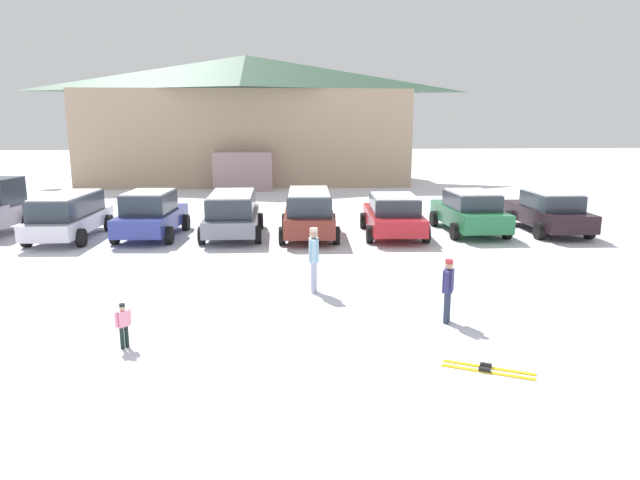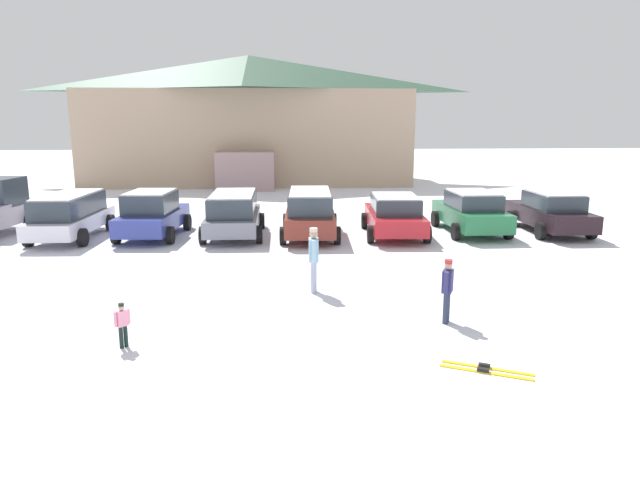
# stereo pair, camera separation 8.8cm
# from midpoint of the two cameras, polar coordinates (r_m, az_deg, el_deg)

# --- Properties ---
(ground) EXTENTS (160.00, 160.00, 0.00)m
(ground) POSITION_cam_midpoint_polar(r_m,az_deg,el_deg) (9.05, -2.40, -16.48)
(ground) COLOR silver
(ski_lodge) EXTENTS (22.38, 11.00, 8.71)m
(ski_lodge) POSITION_cam_midpoint_polar(r_m,az_deg,el_deg) (41.24, -7.36, 11.92)
(ski_lodge) COLOR tan
(ski_lodge) RESTS_ON ground
(parked_white_suv) EXTENTS (2.20, 4.83, 1.67)m
(parked_white_suv) POSITION_cam_midpoint_polar(r_m,az_deg,el_deg) (22.97, -23.94, 2.33)
(parked_white_suv) COLOR white
(parked_white_suv) RESTS_ON ground
(parked_blue_hatchback) EXTENTS (2.37, 4.36, 1.75)m
(parked_blue_hatchback) POSITION_cam_midpoint_polar(r_m,az_deg,el_deg) (22.19, -16.65, 2.48)
(parked_blue_hatchback) COLOR #333E95
(parked_blue_hatchback) RESTS_ON ground
(parked_grey_wagon) EXTENTS (2.21, 4.61, 1.65)m
(parked_grey_wagon) POSITION_cam_midpoint_polar(r_m,az_deg,el_deg) (21.72, -8.86, 2.70)
(parked_grey_wagon) COLOR slate
(parked_grey_wagon) RESTS_ON ground
(parked_maroon_van) EXTENTS (2.30, 4.77, 1.74)m
(parked_maroon_van) POSITION_cam_midpoint_polar(r_m,az_deg,el_deg) (21.39, -1.23, 2.82)
(parked_maroon_van) COLOR maroon
(parked_maroon_van) RESTS_ON ground
(parked_red_sedan) EXTENTS (2.47, 4.73, 1.56)m
(parked_red_sedan) POSITION_cam_midpoint_polar(r_m,az_deg,el_deg) (21.78, 7.22, 2.52)
(parked_red_sedan) COLOR #B41F27
(parked_red_sedan) RESTS_ON ground
(parked_green_coupe) EXTENTS (2.22, 4.51, 1.64)m
(parked_green_coupe) POSITION_cam_midpoint_polar(r_m,az_deg,el_deg) (22.92, 14.63, 2.78)
(parked_green_coupe) COLOR #257243
(parked_green_coupe) RESTS_ON ground
(parked_black_sedan) EXTENTS (2.18, 4.62, 1.62)m
(parked_black_sedan) POSITION_cam_midpoint_polar(r_m,az_deg,el_deg) (23.98, 21.81, 2.68)
(parked_black_sedan) COLOR black
(parked_black_sedan) RESTS_ON ground
(skier_teen_in_navy_coat) EXTENTS (0.32, 0.48, 1.41)m
(skier_teen_in_navy_coat) POSITION_cam_midpoint_polar(r_m,az_deg,el_deg) (12.56, 12.48, -4.62)
(skier_teen_in_navy_coat) COLOR #2A3349
(skier_teen_in_navy_coat) RESTS_ON ground
(skier_adult_in_blue_parka) EXTENTS (0.25, 0.62, 1.67)m
(skier_adult_in_blue_parka) POSITION_cam_midpoint_polar(r_m,az_deg,el_deg) (14.38, -0.81, -1.63)
(skier_adult_in_blue_parka) COLOR #A3A8C6
(skier_adult_in_blue_parka) RESTS_ON ground
(skier_child_in_pink_snowsuit) EXTENTS (0.26, 0.25, 0.89)m
(skier_child_in_pink_snowsuit) POSITION_cam_midpoint_polar(r_m,az_deg,el_deg) (11.64, -19.28, -7.84)
(skier_child_in_pink_snowsuit) COLOR black
(skier_child_in_pink_snowsuit) RESTS_ON ground
(pair_of_skis) EXTENTS (1.55, 0.96, 0.08)m
(pair_of_skis) POSITION_cam_midpoint_polar(r_m,az_deg,el_deg) (10.65, 16.15, -12.30)
(pair_of_skis) COLOR gold
(pair_of_skis) RESTS_ON ground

